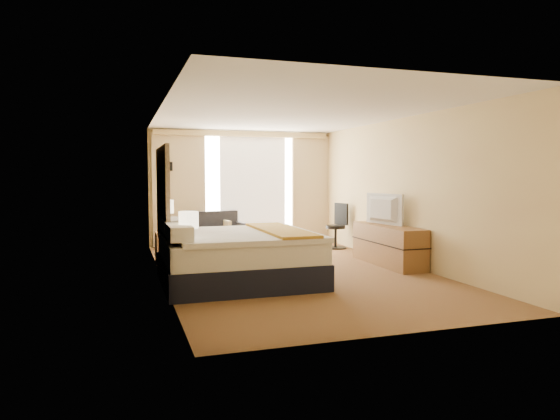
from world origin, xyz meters
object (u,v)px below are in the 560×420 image
object	(u,v)px
nightstand_left	(186,273)
lamp_left	(189,221)
television	(380,209)
media_dresser	(388,245)
bed	(238,256)
floor_lamp	(168,187)
desk_chair	(337,228)
nightstand_right	(169,247)
loveseat	(217,236)
lamp_right	(166,207)

from	to	relation	value
nightstand_left	lamp_left	xyz separation A→B (m)	(0.04, -0.05, 0.70)
lamp_left	television	distance (m)	3.84
media_dresser	lamp_left	size ratio (longest dim) A/B	3.25
bed	lamp_left	size ratio (longest dim) A/B	3.98
media_dresser	lamp_left	world-z (taller)	lamp_left
nightstand_left	floor_lamp	bearing A→B (deg)	87.56
nightstand_left	media_dresser	size ratio (longest dim) A/B	0.31
floor_lamp	lamp_left	distance (m)	4.41
desk_chair	media_dresser	bearing A→B (deg)	-109.84
nightstand_right	media_dresser	world-z (taller)	media_dresser
loveseat	television	xyz separation A→B (m)	(2.46, -2.82, 0.72)
nightstand_left	lamp_right	world-z (taller)	lamp_right
media_dresser	television	bearing A→B (deg)	102.73
loveseat	floor_lamp	xyz separation A→B (m)	(-1.00, 0.26, 1.07)
media_dresser	floor_lamp	xyz separation A→B (m)	(-3.51, 3.30, 0.98)
nightstand_right	desk_chair	world-z (taller)	desk_chair
loveseat	media_dresser	bearing A→B (deg)	-60.62
loveseat	lamp_right	world-z (taller)	lamp_right
nightstand_right	loveseat	world-z (taller)	loveseat
loveseat	lamp_left	distance (m)	4.35
media_dresser	bed	bearing A→B (deg)	-167.33
lamp_right	nightstand_right	bearing A→B (deg)	-23.83
nightstand_left	lamp_right	xyz separation A→B (m)	(-0.04, 2.52, 0.73)
desk_chair	lamp_left	size ratio (longest dim) A/B	1.77
media_dresser	loveseat	size ratio (longest dim) A/B	1.33
loveseat	desk_chair	world-z (taller)	desk_chair
bed	floor_lamp	size ratio (longest dim) A/B	1.18
loveseat	television	size ratio (longest dim) A/B	1.40
media_dresser	bed	xyz separation A→B (m)	(-2.89, -0.65, 0.04)
bed	lamp_right	size ratio (longest dim) A/B	3.76
loveseat	nightstand_left	bearing A→B (deg)	-116.42
nightstand_right	media_dresser	bearing A→B (deg)	-21.40
lamp_left	television	size ratio (longest dim) A/B	0.57
floor_lamp	television	size ratio (longest dim) A/B	1.94
lamp_left	loveseat	bearing A→B (deg)	74.49
nightstand_right	lamp_left	distance (m)	2.64
nightstand_left	media_dresser	xyz separation A→B (m)	(3.70, 1.05, 0.07)
floor_lamp	lamp_left	bearing A→B (deg)	-91.88
nightstand_left	nightstand_right	xyz separation A→B (m)	(0.00, 2.50, 0.00)
nightstand_left	nightstand_right	world-z (taller)	same
floor_lamp	television	distance (m)	4.65
bed	loveseat	xyz separation A→B (m)	(0.38, 3.69, -0.13)
loveseat	floor_lamp	bearing A→B (deg)	155.08
nightstand_right	floor_lamp	size ratio (longest dim) A/B	0.29
nightstand_left	bed	bearing A→B (deg)	26.33
lamp_right	television	world-z (taller)	television
loveseat	lamp_right	bearing A→B (deg)	-138.10
media_dresser	desk_chair	distance (m)	2.12
nightstand_left	television	world-z (taller)	television
desk_chair	lamp_right	xyz separation A→B (m)	(-3.70, -0.65, 0.57)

